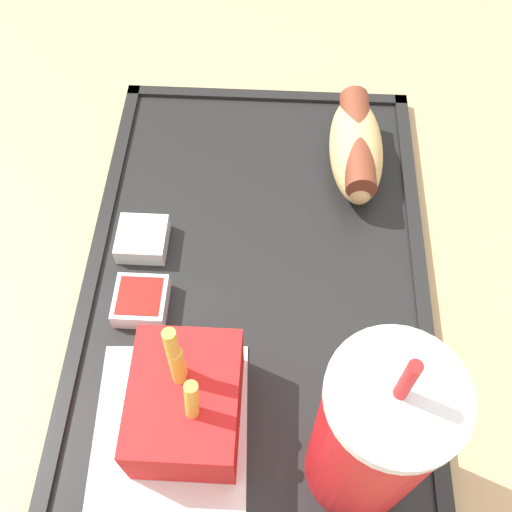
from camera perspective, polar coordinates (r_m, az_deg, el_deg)
The scene contains 9 objects.
ground_plane at distance 1.18m, azimuth -1.12°, elevation -20.65°, with size 8.00×8.00×0.00m, color #ADA393.
dining_table at distance 0.83m, azimuth -1.54°, elevation -15.81°, with size 1.14×1.11×0.71m.
food_tray at distance 0.51m, azimuth 0.00°, elevation -2.07°, with size 0.44×0.29×0.01m.
paper_napkin at distance 0.46m, azimuth -8.12°, elevation -16.08°, with size 0.14×0.12×0.00m.
soda_cup at distance 0.38m, azimuth 11.08°, elevation -16.59°, with size 0.07×0.07×0.19m.
hot_dog_far at distance 0.56m, azimuth 9.51°, elevation 10.20°, with size 0.12×0.05×0.05m.
fries_carton at distance 0.43m, azimuth -6.65°, elevation -13.80°, with size 0.09×0.07×0.11m.
sauce_cup_mayo at distance 0.52m, azimuth -10.77°, elevation 1.65°, with size 0.04×0.04×0.02m.
sauce_cup_ketchup at distance 0.49m, azimuth -10.90°, elevation -4.20°, with size 0.04×0.04×0.02m.
Camera 1 is at (0.23, 0.03, 1.15)m, focal length 42.00 mm.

